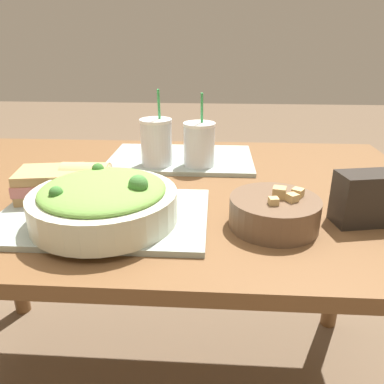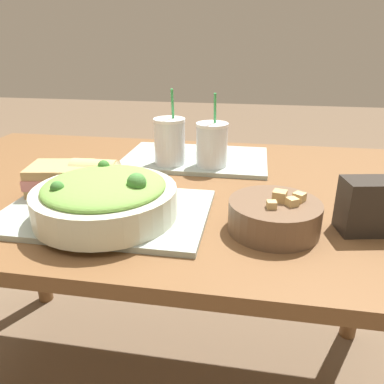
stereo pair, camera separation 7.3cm
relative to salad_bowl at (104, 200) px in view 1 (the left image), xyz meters
name	(u,v)px [view 1 (the left image)]	position (x,y,z in m)	size (l,w,h in m)	color
dining_table	(152,218)	(0.05, 0.23, -0.15)	(1.41, 0.86, 0.74)	brown
tray_near	(103,216)	(-0.01, 0.03, -0.05)	(0.43, 0.28, 0.01)	#99A89E
tray_far	(181,159)	(0.11, 0.43, -0.05)	(0.43, 0.28, 0.01)	#99A89E
salad_bowl	(104,200)	(0.00, 0.00, 0.00)	(0.28, 0.28, 0.10)	beige
soup_bowl	(274,211)	(0.33, 0.02, -0.02)	(0.17, 0.17, 0.08)	brown
sandwich_near	(51,184)	(-0.15, 0.11, -0.01)	(0.16, 0.13, 0.06)	tan
baguette_near	(88,179)	(-0.07, 0.13, 0.00)	(0.11, 0.08, 0.07)	tan
drink_cup_dark	(158,143)	(0.05, 0.36, 0.02)	(0.09, 0.09, 0.21)	silver
drink_cup_red	(199,146)	(0.17, 0.36, 0.01)	(0.09, 0.09, 0.20)	silver
chip_bag	(374,198)	(0.53, 0.05, 0.00)	(0.16, 0.09, 0.10)	#28231E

